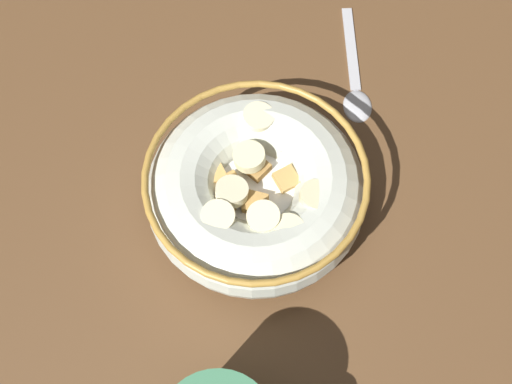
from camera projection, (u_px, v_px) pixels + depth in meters
ground_plane at (256, 211)px, 60.79cm from camera, size 138.78×138.78×2.00cm
cereal_bowl at (256, 190)px, 56.86cm from camera, size 18.48×18.48×6.40cm
spoon at (356, 86)px, 64.89cm from camera, size 2.97×13.54×0.80cm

